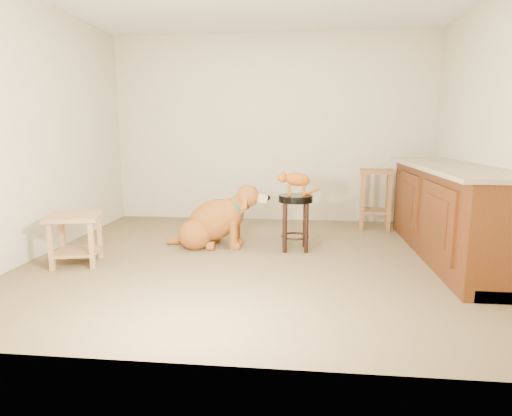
# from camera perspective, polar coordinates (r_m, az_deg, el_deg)

# --- Properties ---
(floor) EXTENTS (4.50, 4.00, 0.01)m
(floor) POSITION_cam_1_polar(r_m,az_deg,el_deg) (4.34, 0.20, -6.85)
(floor) COLOR brown
(floor) RESTS_ON ground
(room_shell) EXTENTS (4.54, 4.04, 2.62)m
(room_shell) POSITION_cam_1_polar(r_m,az_deg,el_deg) (4.17, 0.21, 15.75)
(room_shell) COLOR #BEB699
(room_shell) RESTS_ON ground
(cabinet_run) EXTENTS (0.70, 2.56, 0.94)m
(cabinet_run) POSITION_cam_1_polar(r_m,az_deg,el_deg) (4.76, 24.59, -0.82)
(cabinet_run) COLOR #4D250D
(cabinet_run) RESTS_ON ground
(padded_stool) EXTENTS (0.37, 0.37, 0.60)m
(padded_stool) POSITION_cam_1_polar(r_m,az_deg,el_deg) (4.60, 5.28, -0.43)
(padded_stool) COLOR black
(padded_stool) RESTS_ON ground
(wood_stool) EXTENTS (0.47, 0.47, 0.78)m
(wood_stool) POSITION_cam_1_polar(r_m,az_deg,el_deg) (5.85, 15.61, 1.30)
(wood_stool) COLOR brown
(wood_stool) RESTS_ON ground
(side_table) EXTENTS (0.57, 0.57, 0.49)m
(side_table) POSITION_cam_1_polar(r_m,az_deg,el_deg) (4.46, -22.90, -2.95)
(side_table) COLOR #946D44
(side_table) RESTS_ON ground
(golden_retriever) EXTENTS (1.19, 0.58, 0.75)m
(golden_retriever) POSITION_cam_1_polar(r_m,az_deg,el_deg) (4.78, -5.59, -1.86)
(golden_retriever) COLOR brown
(golden_retriever) RESTS_ON ground
(tabby_kitten) EXTENTS (0.47, 0.19, 0.29)m
(tabby_kitten) POSITION_cam_1_polar(r_m,az_deg,el_deg) (4.55, 5.21, 3.72)
(tabby_kitten) COLOR #873E0D
(tabby_kitten) RESTS_ON padded_stool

